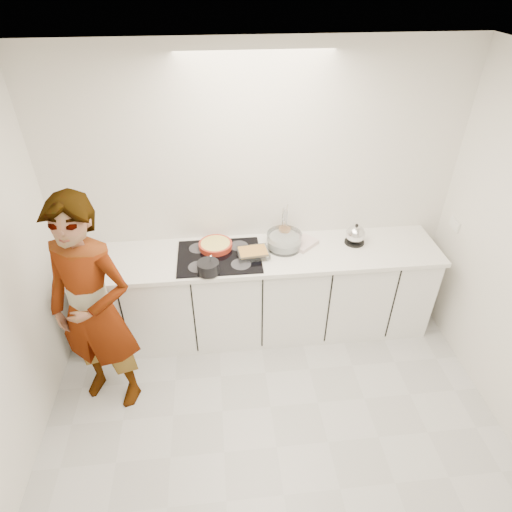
{
  "coord_description": "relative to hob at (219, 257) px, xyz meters",
  "views": [
    {
      "loc": [
        -0.34,
        -1.78,
        3.07
      ],
      "look_at": [
        -0.05,
        1.05,
        1.05
      ],
      "focal_mm": 30.0,
      "sensor_mm": 36.0,
      "label": 1
    }
  ],
  "objects": [
    {
      "name": "floor",
      "position": [
        0.35,
        -1.26,
        -0.92
      ],
      "size": [
        3.6,
        3.2,
        0.0
      ],
      "primitive_type": "cube",
      "color": "beige",
      "rests_on": "ground"
    },
    {
      "name": "ceiling",
      "position": [
        0.35,
        -1.26,
        1.68
      ],
      "size": [
        3.6,
        3.2,
        0.0
      ],
      "primitive_type": "cube",
      "color": "white",
      "rests_on": "wall_back"
    },
    {
      "name": "wall_back",
      "position": [
        0.35,
        0.34,
        0.38
      ],
      "size": [
        3.6,
        0.0,
        2.6
      ],
      "primitive_type": "cube",
      "color": "white",
      "rests_on": "ground"
    },
    {
      "name": "base_cabinets",
      "position": [
        0.35,
        0.02,
        -0.48
      ],
      "size": [
        3.2,
        0.58,
        0.87
      ],
      "primitive_type": "cube",
      "color": "white",
      "rests_on": "floor"
    },
    {
      "name": "countertop",
      "position": [
        0.35,
        0.02,
        -0.03
      ],
      "size": [
        3.24,
        0.64,
        0.04
      ],
      "primitive_type": "cube",
      "color": "white",
      "rests_on": "base_cabinets"
    },
    {
      "name": "hob",
      "position": [
        0.0,
        0.0,
        0.0
      ],
      "size": [
        0.72,
        0.54,
        0.01
      ],
      "primitive_type": "cube",
      "color": "black",
      "rests_on": "countertop"
    },
    {
      "name": "tart_dish",
      "position": [
        -0.03,
        0.13,
        0.03
      ],
      "size": [
        0.38,
        0.38,
        0.05
      ],
      "color": "#AC2E1B",
      "rests_on": "hob"
    },
    {
      "name": "saucepan",
      "position": [
        -0.1,
        -0.22,
        0.06
      ],
      "size": [
        0.18,
        0.18,
        0.17
      ],
      "color": "black",
      "rests_on": "hob"
    },
    {
      "name": "baking_dish",
      "position": [
        0.29,
        -0.02,
        0.04
      ],
      "size": [
        0.29,
        0.22,
        0.05
      ],
      "color": "silver",
      "rests_on": "hob"
    },
    {
      "name": "mixing_bowl",
      "position": [
        0.58,
        0.09,
        0.06
      ],
      "size": [
        0.39,
        0.39,
        0.14
      ],
      "color": "silver",
      "rests_on": "countertop"
    },
    {
      "name": "tea_towel",
      "position": [
        0.77,
        0.11,
        0.01
      ],
      "size": [
        0.29,
        0.28,
        0.04
      ],
      "primitive_type": "cube",
      "rotation": [
        0.0,
        0.0,
        0.71
      ],
      "color": "white",
      "rests_on": "countertop"
    },
    {
      "name": "kettle",
      "position": [
        1.23,
        0.1,
        0.08
      ],
      "size": [
        0.23,
        0.23,
        0.2
      ],
      "color": "black",
      "rests_on": "countertop"
    },
    {
      "name": "utensil_crock",
      "position": [
        0.6,
        0.19,
        0.06
      ],
      "size": [
        0.13,
        0.13,
        0.13
      ],
      "primitive_type": "cylinder",
      "rotation": [
        0.0,
        0.0,
        -0.25
      ],
      "color": "orange",
      "rests_on": "countertop"
    },
    {
      "name": "cook",
      "position": [
        -0.94,
        -0.61,
        0.01
      ],
      "size": [
        0.79,
        0.65,
        1.86
      ],
      "primitive_type": "imported",
      "rotation": [
        0.0,
        0.0,
        -0.35
      ],
      "color": "white",
      "rests_on": "floor"
    }
  ]
}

